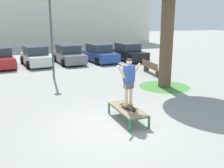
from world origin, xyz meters
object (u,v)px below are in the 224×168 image
object	(u,v)px
skateboard	(128,107)
car_red	(0,58)
car_grey	(69,55)
car_black	(128,52)
park_bench	(151,67)
car_white	(36,57)
light_post	(50,14)
skater	(129,79)
skate_box	(128,110)
car_blue	(99,54)

from	to	relation	value
skateboard	car_red	size ratio (longest dim) A/B	0.19
car_grey	car_black	size ratio (longest dim) A/B	1.00
park_bench	car_grey	bearing A→B (deg)	123.77
car_red	car_white	world-z (taller)	same
park_bench	light_post	distance (m)	7.18
car_white	park_bench	xyz separation A→B (m)	(6.76, -6.24, -0.24)
skater	car_white	xyz separation A→B (m)	(-1.87, 13.02, -0.84)
skateboard	park_bench	xyz separation A→B (m)	(4.89, 6.78, -0.09)
park_bench	light_post	xyz separation A→B (m)	(-6.23, 1.12, 3.38)
car_black	park_bench	xyz separation A→B (m)	(-1.04, -5.82, -0.24)
skater	light_post	xyz separation A→B (m)	(-1.34, 7.90, 2.29)
car_grey	park_bench	world-z (taller)	car_grey
car_white	light_post	world-z (taller)	light_post
car_red	skateboard	bearing A→B (deg)	-71.11
skate_box	car_white	bearing A→B (deg)	98.22
skate_box	park_bench	world-z (taller)	park_bench
car_black	car_blue	bearing A→B (deg)	176.03
skateboard	car_black	world-z (taller)	car_black
skate_box	skateboard	xyz separation A→B (m)	(0.00, -0.07, 0.12)
light_post	park_bench	bearing A→B (deg)	-10.20
skate_box	skater	bearing A→B (deg)	-89.72
skateboard	car_white	xyz separation A→B (m)	(-1.87, 13.02, 0.15)
skateboard	skater	size ratio (longest dim) A/B	0.49
skateboard	park_bench	size ratio (longest dim) A/B	0.34
skater	car_black	world-z (taller)	skater
skate_box	skateboard	bearing A→B (deg)	-89.42
car_blue	light_post	size ratio (longest dim) A/B	0.75
car_grey	light_post	size ratio (longest dim) A/B	0.74
car_black	car_red	bearing A→B (deg)	177.39
park_bench	skater	bearing A→B (deg)	-125.83
car_black	skate_box	bearing A→B (deg)	-115.34
skate_box	car_white	world-z (taller)	car_white
skater	light_post	size ratio (longest dim) A/B	0.29
skateboard	light_post	world-z (taller)	light_post
car_grey	car_blue	bearing A→B (deg)	-4.88
skate_box	car_blue	world-z (taller)	car_blue
skateboard	car_red	distance (m)	13.82
car_red	light_post	xyz separation A→B (m)	(3.13, -5.17, 3.13)
car_red	car_blue	distance (m)	7.81
skater	car_white	world-z (taller)	skater
skater	park_bench	world-z (taller)	skater
car_black	light_post	size ratio (longest dim) A/B	0.74
car_white	car_blue	xyz separation A→B (m)	(5.20, -0.24, 0.00)
skate_box	car_grey	distance (m)	12.96
skate_box	skateboard	world-z (taller)	skateboard
car_red	skate_box	bearing A→B (deg)	-71.03
car_white	car_blue	size ratio (longest dim) A/B	1.00
skateboard	skater	bearing A→B (deg)	101.94
car_white	car_blue	bearing A→B (deg)	-2.65
car_red	park_bench	bearing A→B (deg)	-33.90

